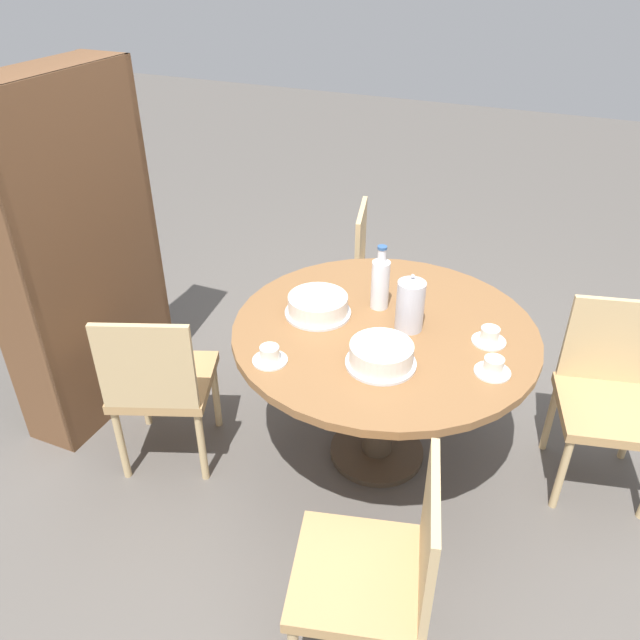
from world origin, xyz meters
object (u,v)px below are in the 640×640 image
(chair_d, at_px, (383,274))
(cake_second, at_px, (381,355))
(chair_c, at_px, (610,394))
(chair_b, at_px, (379,570))
(cake_main, at_px, (318,305))
(cup_a, at_px, (270,355))
(chair_a, at_px, (160,382))
(cup_b, at_px, (493,367))
(bookshelf, at_px, (83,258))
(water_bottle, at_px, (380,283))
(coffee_pot, at_px, (410,304))
(cup_c, at_px, (489,337))

(chair_d, xyz_separation_m, cake_second, (-1.18, -0.36, 0.31))
(chair_c, bearing_deg, chair_b, -130.82)
(chair_c, xyz_separation_m, cake_main, (-0.29, 1.23, 0.31))
(cake_second, xyz_separation_m, cup_a, (-0.15, 0.40, -0.02))
(chair_a, xyz_separation_m, cake_second, (0.15, -0.95, 0.31))
(cup_b, bearing_deg, bookshelf, 89.85)
(cake_main, xyz_separation_m, cake_second, (-0.24, -0.37, 0.00))
(water_bottle, bearing_deg, cake_main, 125.94)
(chair_c, bearing_deg, cup_a, -164.81)
(chair_b, distance_m, bookshelf, 1.96)
(cake_main, bearing_deg, bookshelf, 96.08)
(bookshelf, bearing_deg, cake_main, 96.08)
(cake_second, distance_m, cup_b, 0.42)
(coffee_pot, bearing_deg, cake_second, 175.07)
(bookshelf, relative_size, coffee_pot, 6.55)
(chair_c, height_order, cup_a, chair_c)
(chair_a, distance_m, water_bottle, 1.05)
(water_bottle, distance_m, cup_c, 0.51)
(coffee_pot, xyz_separation_m, cake_main, (-0.05, 0.39, -0.07))
(chair_a, distance_m, coffee_pot, 1.14)
(chair_a, xyz_separation_m, cup_a, (0.01, -0.55, 0.30))
(chair_b, bearing_deg, water_bottle, -175.10)
(cake_main, relative_size, cup_a, 2.09)
(chair_b, relative_size, coffee_pot, 3.31)
(cake_second, relative_size, cup_c, 1.99)
(chair_c, bearing_deg, bookshelf, 176.70)
(bookshelf, height_order, cup_c, bookshelf)
(chair_a, distance_m, cake_second, 1.01)
(cup_c, bearing_deg, chair_b, 173.09)
(cake_main, distance_m, cup_b, 0.78)
(chair_a, bearing_deg, chair_c, 179.47)
(chair_c, relative_size, water_bottle, 2.87)
(cup_b, distance_m, cup_c, 0.21)
(chair_c, height_order, cake_second, chair_c)
(coffee_pot, xyz_separation_m, water_bottle, (0.12, 0.17, 0.00))
(chair_a, xyz_separation_m, cup_c, (0.47, -1.30, 0.30))
(cup_a, bearing_deg, cake_main, -4.81)
(chair_b, height_order, cup_a, chair_b)
(chair_d, distance_m, cake_second, 1.27)
(cake_main, height_order, cup_b, cake_main)
(chair_c, height_order, coffee_pot, coffee_pot)
(chair_c, distance_m, coffee_pot, 0.96)
(coffee_pot, distance_m, cup_a, 0.61)
(bookshelf, distance_m, coffee_pot, 1.55)
(chair_a, distance_m, chair_c, 1.94)
(chair_a, distance_m, chair_b, 1.29)
(chair_c, height_order, cup_c, chair_c)
(chair_a, height_order, cup_a, chair_a)
(chair_a, bearing_deg, cake_main, -167.02)
(cake_second, xyz_separation_m, cup_c, (0.32, -0.35, -0.02))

